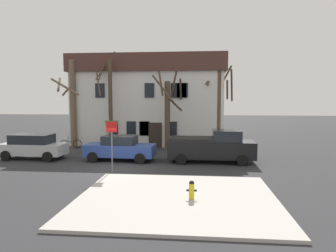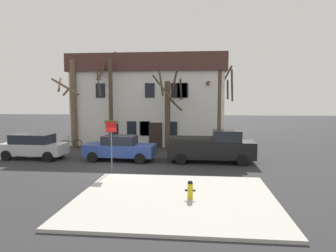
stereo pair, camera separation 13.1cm
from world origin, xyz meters
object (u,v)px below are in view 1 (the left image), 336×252
(tree_bare_near, at_px, (72,102))
(fire_hydrant, at_px, (192,189))
(tree_bare_mid, at_px, (110,100))
(street_sign_pole, at_px, (112,136))
(car_blue_sedan, at_px, (120,148))
(tree_bare_end, at_px, (219,104))
(car_silver_wagon, at_px, (33,146))
(tree_bare_far, at_px, (168,110))
(bicycle_leaning, at_px, (71,144))
(pickup_truck_black, at_px, (212,147))
(building_main, at_px, (151,100))

(tree_bare_near, xyz_separation_m, fire_hydrant, (10.40, -13.15, -3.36))
(tree_bare_mid, xyz_separation_m, street_sign_pole, (2.51, -8.27, -1.94))
(car_blue_sedan, bearing_deg, fire_hydrant, -57.56)
(tree_bare_near, xyz_separation_m, tree_bare_end, (12.43, 0.45, -0.22))
(tree_bare_end, bearing_deg, street_sign_pole, -125.03)
(tree_bare_near, distance_m, car_silver_wagon, 6.27)
(tree_bare_mid, distance_m, tree_bare_end, 9.07)
(tree_bare_end, distance_m, car_silver_wagon, 14.51)
(tree_bare_far, height_order, car_blue_sedan, tree_bare_far)
(tree_bare_mid, height_order, car_blue_sedan, tree_bare_mid)
(car_blue_sedan, distance_m, street_sign_pole, 3.59)
(fire_hydrant, bearing_deg, bicycle_leaning, 129.99)
(tree_bare_far, bearing_deg, tree_bare_near, 173.36)
(car_blue_sedan, distance_m, pickup_truck_black, 6.06)
(building_main, relative_size, pickup_truck_black, 2.48)
(street_sign_pole, xyz_separation_m, bicycle_leaning, (-5.74, 7.84, -1.66))
(tree_bare_near, xyz_separation_m, tree_bare_mid, (3.42, -0.55, 0.11))
(building_main, distance_m, bicycle_leaning, 8.63)
(tree_bare_near, height_order, bicycle_leaning, tree_bare_near)
(fire_hydrant, bearing_deg, car_blue_sedan, 122.44)
(building_main, height_order, tree_bare_far, building_main)
(street_sign_pole, bearing_deg, car_blue_sedan, 97.04)
(pickup_truck_black, relative_size, fire_hydrant, 7.54)
(tree_bare_mid, height_order, fire_hydrant, tree_bare_mid)
(pickup_truck_black, bearing_deg, fire_hydrant, -98.60)
(car_blue_sedan, height_order, bicycle_leaning, car_blue_sedan)
(car_silver_wagon, xyz_separation_m, street_sign_pole, (6.45, -3.32, 1.15))
(tree_bare_mid, relative_size, bicycle_leaning, 4.88)
(tree_bare_mid, bearing_deg, tree_bare_end, 6.37)
(car_blue_sedan, bearing_deg, tree_bare_near, 135.30)
(car_blue_sedan, xyz_separation_m, street_sign_pole, (0.41, -3.36, 1.19))
(tree_bare_end, bearing_deg, building_main, 150.10)
(tree_bare_end, xyz_separation_m, car_blue_sedan, (-6.91, -5.91, -2.80))
(tree_bare_end, relative_size, car_blue_sedan, 1.46)
(tree_bare_end, distance_m, fire_hydrant, 14.11)
(tree_bare_mid, relative_size, car_blue_sedan, 1.73)
(tree_bare_mid, bearing_deg, street_sign_pole, -73.10)
(tree_bare_far, relative_size, car_silver_wagon, 1.46)
(pickup_truck_black, distance_m, fire_hydrant, 7.86)
(tree_bare_mid, bearing_deg, fire_hydrant, -61.00)
(building_main, bearing_deg, fire_hydrant, -76.22)
(car_silver_wagon, bearing_deg, bicycle_leaning, 81.11)
(pickup_truck_black, bearing_deg, car_blue_sedan, -179.36)
(building_main, height_order, car_silver_wagon, building_main)
(car_blue_sedan, relative_size, bicycle_leaning, 2.83)
(tree_bare_end, bearing_deg, car_silver_wagon, -155.32)
(building_main, bearing_deg, street_sign_pole, -91.12)
(tree_bare_end, height_order, car_blue_sedan, tree_bare_end)
(tree_bare_near, distance_m, fire_hydrant, 17.10)
(tree_bare_mid, relative_size, street_sign_pole, 2.79)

